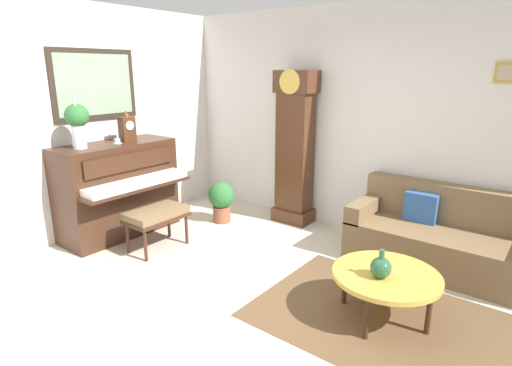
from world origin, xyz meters
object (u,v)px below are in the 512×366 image
at_px(coffee_table, 386,276).
at_px(flower_vase, 77,121).
at_px(potted_plant, 221,199).
at_px(piano, 119,189).
at_px(piano_bench, 157,216).
at_px(couch, 445,239).
at_px(green_jug, 381,267).
at_px(mantel_clock, 127,127).
at_px(teacup, 117,142).
at_px(grandfather_clock, 295,152).

bearing_deg(coffee_table, flower_vase, -168.33).
xyz_separation_m(coffee_table, potted_plant, (-2.62, 0.83, -0.06)).
xyz_separation_m(piano, flower_vase, (0.00, -0.44, 0.89)).
xyz_separation_m(piano_bench, couch, (2.75, 1.56, -0.09)).
bearing_deg(green_jug, potted_plant, 160.24).
bearing_deg(mantel_clock, teacup, -75.98).
xyz_separation_m(piano, coffee_table, (3.35, 0.25, -0.21)).
relative_size(couch, potted_plant, 3.39).
height_order(couch, mantel_clock, mantel_clock).
relative_size(flower_vase, potted_plant, 1.04).
bearing_deg(teacup, coffee_table, 4.22).
relative_size(coffee_table, potted_plant, 1.57).
bearing_deg(teacup, grandfather_clock, 49.90).
xyz_separation_m(couch, flower_vase, (-3.49, -1.98, 1.17)).
relative_size(mantel_clock, flower_vase, 0.66).
bearing_deg(potted_plant, green_jug, -19.76).
distance_m(couch, flower_vase, 4.18).
bearing_deg(coffee_table, piano_bench, -174.09).
distance_m(piano_bench, potted_plant, 1.11).
relative_size(piano_bench, mantel_clock, 1.84).
height_order(grandfather_clock, green_jug, grandfather_clock).
height_order(piano_bench, potted_plant, potted_plant).
height_order(couch, potted_plant, couch).
distance_m(couch, green_jug, 1.41).
distance_m(mantel_clock, green_jug, 3.44).
bearing_deg(mantel_clock, grandfather_clock, 45.69).
relative_size(coffee_table, green_jug, 3.67).
bearing_deg(coffee_table, couch, 83.90).
distance_m(piano, coffee_table, 3.37).
bearing_deg(coffee_table, teacup, -175.78).
xyz_separation_m(piano_bench, teacup, (-0.69, 0.03, 0.78)).
xyz_separation_m(piano, couch, (3.49, 1.54, -0.28)).
xyz_separation_m(piano_bench, potted_plant, (-0.01, 1.10, -0.08)).
xyz_separation_m(teacup, potted_plant, (0.68, 1.08, -0.87)).
bearing_deg(couch, flower_vase, -150.39).
bearing_deg(piano_bench, teacup, 177.86).
relative_size(grandfather_clock, mantel_clock, 5.34).
distance_m(piano_bench, flower_vase, 1.37).
xyz_separation_m(piano, mantel_clock, (0.00, 0.19, 0.75)).
distance_m(coffee_table, flower_vase, 3.59).
relative_size(mantel_clock, green_jug, 1.58).
relative_size(mantel_clock, potted_plant, 0.68).
height_order(mantel_clock, teacup, mantel_clock).
bearing_deg(green_jug, teacup, -177.49).
xyz_separation_m(couch, mantel_clock, (-3.49, -1.35, 1.02)).
height_order(piano, potted_plant, piano).
bearing_deg(green_jug, piano, -177.41).
xyz_separation_m(piano_bench, coffee_table, (2.61, 0.27, -0.02)).
bearing_deg(green_jug, grandfather_clock, 139.64).
xyz_separation_m(mantel_clock, flower_vase, (-0.00, -0.64, 0.14)).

